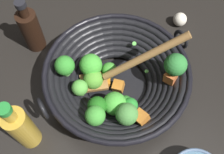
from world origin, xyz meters
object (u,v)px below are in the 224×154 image
object	(u,v)px
wok	(116,77)
garlic_bulb	(180,19)
cooking_oil_bottle	(22,128)
soy_sauce_bottle	(31,29)

from	to	relation	value
wok	garlic_bulb	bearing A→B (deg)	-80.23
wok	garlic_bulb	world-z (taller)	wok
cooking_oil_bottle	garlic_bulb	size ratio (longest dim) A/B	4.65
wok	cooking_oil_bottle	distance (m)	0.25
cooking_oil_bottle	garlic_bulb	world-z (taller)	cooking_oil_bottle
soy_sauce_bottle	cooking_oil_bottle	bearing A→B (deg)	146.30
wok	garlic_bulb	distance (m)	0.30
soy_sauce_bottle	garlic_bulb	size ratio (longest dim) A/B	4.18
cooking_oil_bottle	garlic_bulb	distance (m)	0.55
garlic_bulb	cooking_oil_bottle	bearing A→B (deg)	93.01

